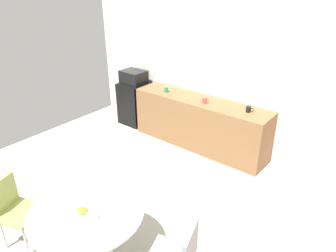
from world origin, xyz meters
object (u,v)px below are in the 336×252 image
at_px(chair_olive, 11,205).
at_px(fruit_bowl, 84,214).
at_px(round_table, 88,219).
at_px(mini_fridge, 135,103).
at_px(mug_green, 166,89).
at_px(microwave, 134,77).
at_px(mug_red, 249,109).
at_px(mug_white, 205,100).

xyz_separation_m(chair_olive, fruit_bowl, (1.00, 0.27, 0.25)).
xyz_separation_m(round_table, chair_olive, (-0.94, -0.34, -0.08)).
relative_size(mini_fridge, mug_green, 6.72).
bearing_deg(microwave, mug_red, 0.38).
bearing_deg(mini_fridge, round_table, -53.44).
relative_size(round_table, mug_red, 8.98).
relative_size(mini_fridge, microwave, 1.81).
xyz_separation_m(round_table, mug_white, (-0.40, 2.80, 0.35)).
height_order(mug_green, mug_red, same).
xyz_separation_m(mini_fridge, round_table, (2.14, -2.89, 0.17)).
relative_size(fruit_bowl, mug_white, 2.16).
height_order(fruit_bowl, mug_white, mug_white).
relative_size(chair_olive, mug_green, 6.43).
xyz_separation_m(mini_fridge, microwave, (0.00, 0.00, 0.56)).
bearing_deg(mini_fridge, chair_olive, -69.53).
xyz_separation_m(microwave, mug_white, (1.75, -0.09, -0.05)).
height_order(microwave, mug_white, microwave).
bearing_deg(mug_red, microwave, -179.62).
relative_size(microwave, chair_olive, 0.58).
relative_size(microwave, round_table, 0.41).
bearing_deg(mug_white, round_table, -81.93).
bearing_deg(mug_green, chair_olive, -84.43).
relative_size(mini_fridge, mug_white, 6.72).
distance_m(mini_fridge, mug_white, 1.82).
relative_size(chair_olive, fruit_bowl, 2.98).
distance_m(mini_fridge, microwave, 0.56).
height_order(round_table, mug_red, mug_red).
bearing_deg(mug_white, fruit_bowl, -80.86).
relative_size(microwave, mug_white, 3.72).
bearing_deg(mug_green, mug_red, 3.07).
bearing_deg(mug_red, fruit_bowl, -95.48).
bearing_deg(mini_fridge, mug_white, -2.95).
distance_m(microwave, fruit_bowl, 3.71).
xyz_separation_m(mini_fridge, mug_white, (1.75, -0.09, 0.51)).
relative_size(round_table, mug_white, 8.98).
xyz_separation_m(mug_green, mug_red, (1.60, 0.09, 0.00)).
distance_m(chair_olive, fruit_bowl, 1.07).
xyz_separation_m(fruit_bowl, mug_white, (-0.46, 2.88, 0.18)).
bearing_deg(microwave, mug_green, -4.41).
bearing_deg(chair_olive, mini_fridge, 110.47).
bearing_deg(round_table, fruit_bowl, -49.36).
distance_m(fruit_bowl, mug_green, 3.19).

